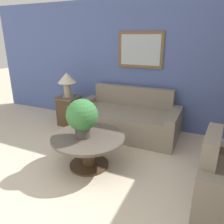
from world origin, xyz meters
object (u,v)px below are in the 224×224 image
(table_lamp, at_px, (67,80))
(potted_plant_on_table, at_px, (82,116))
(coffee_table, at_px, (88,145))
(couch_main, at_px, (126,119))
(side_table, at_px, (69,110))

(table_lamp, height_order, potted_plant_on_table, table_lamp)
(coffee_table, distance_m, table_lamp, 1.88)
(couch_main, distance_m, table_lamp, 1.50)
(table_lamp, bearing_deg, couch_main, 4.42)
(side_table, xyz_separation_m, table_lamp, (0.00, 0.00, 0.68))
(potted_plant_on_table, bearing_deg, couch_main, 84.60)
(couch_main, distance_m, coffee_table, 1.37)
(couch_main, height_order, table_lamp, table_lamp)
(coffee_table, bearing_deg, side_table, 134.45)
(coffee_table, bearing_deg, potted_plant_on_table, -139.69)
(potted_plant_on_table, bearing_deg, coffee_table, 40.31)
(coffee_table, bearing_deg, couch_main, 86.73)
(coffee_table, distance_m, potted_plant_on_table, 0.46)
(couch_main, bearing_deg, table_lamp, -175.58)
(table_lamp, bearing_deg, coffee_table, -45.55)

